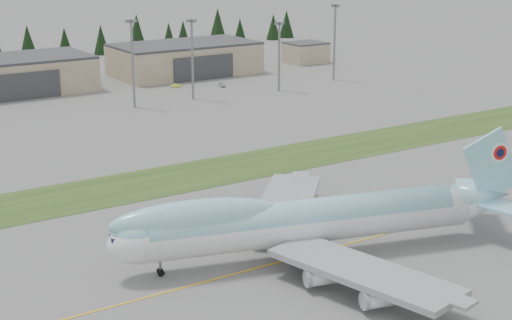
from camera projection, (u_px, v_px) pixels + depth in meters
ground at (377, 236)px, 125.51m from camera, size 7000.00×7000.00×0.00m
grass_strip_far at (231, 168)px, 161.79m from camera, size 400.00×18.00×0.08m
taxiway_line_main at (377, 236)px, 125.51m from camera, size 400.00×0.40×0.02m
boeing_747_freighter at (305, 220)px, 116.02m from camera, size 66.97×55.79×17.63m
hangar_center at (9, 75)px, 237.02m from camera, size 48.00×26.60×10.80m
hangar_right at (185, 59)px, 268.34m from camera, size 48.00×26.60×10.80m
control_shed at (306, 52)px, 293.36m from camera, size 14.00×12.00×7.60m
floodlight_masts at (185, 44)px, 222.44m from camera, size 131.36×8.58×24.71m
service_vehicle_b at (177, 87)px, 246.99m from camera, size 3.48×1.80×1.09m
service_vehicle_c at (222, 87)px, 248.17m from camera, size 2.81×4.30×1.16m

